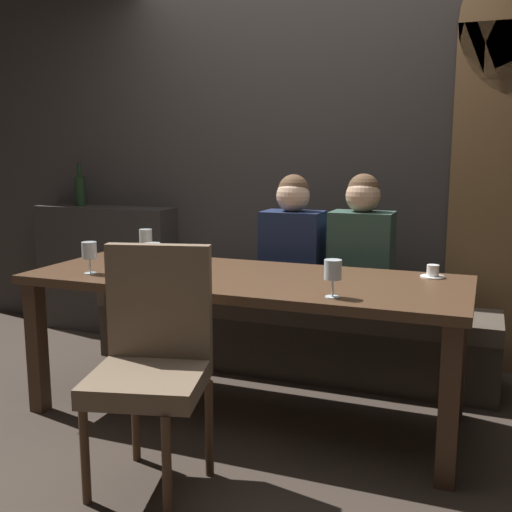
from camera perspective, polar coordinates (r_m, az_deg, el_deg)
name	(u,v)px	position (r m, az deg, el deg)	size (l,w,h in m)	color
ground	(245,413)	(3.28, -1.07, -14.62)	(9.00, 9.00, 0.00)	#382D26
back_wall_tiled	(313,130)	(4.14, 5.36, 11.77)	(6.00, 0.12, 3.00)	#383330
back_counter	(107,269)	(4.73, -13.85, -1.19)	(1.10, 0.28, 0.95)	#2F2B29
dining_table	(244,292)	(3.07, -1.11, -3.46)	(2.20, 0.84, 0.74)	#412B1C
banquette_bench	(287,334)	(3.81, 2.91, -7.40)	(2.50, 0.44, 0.45)	#312A23
chair_near_side	(153,351)	(2.51, -9.72, -8.82)	(0.53, 0.53, 0.98)	#4C3321
diner_redhead	(293,243)	(3.64, 3.47, 1.27)	(0.36, 0.24, 0.77)	#192342
diner_bearded	(362,245)	(3.57, 9.94, 1.04)	(0.36, 0.24, 0.78)	#2D473D
wine_bottle_dark_red	(80,190)	(4.77, -16.27, 6.00)	(0.08, 0.08, 0.33)	black
wine_glass_end_right	(333,272)	(2.59, 7.27, -1.47)	(0.08, 0.08, 0.16)	silver
wine_glass_far_right	(146,237)	(3.63, -10.37, 1.76)	(0.08, 0.08, 0.16)	silver
wine_glass_near_right	(153,253)	(3.09, -9.71, 0.29)	(0.08, 0.08, 0.16)	silver
wine_glass_center_front	(89,252)	(3.19, -15.46, 0.38)	(0.08, 0.08, 0.16)	silver
espresso_cup	(433,272)	(3.12, 16.35, -1.49)	(0.12, 0.12, 0.06)	white
dessert_plate	(183,263)	(3.34, -6.87, -0.63)	(0.19, 0.19, 0.05)	white
fork_on_table	(164,262)	(3.44, -8.69, -0.55)	(0.02, 0.17, 0.01)	silver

